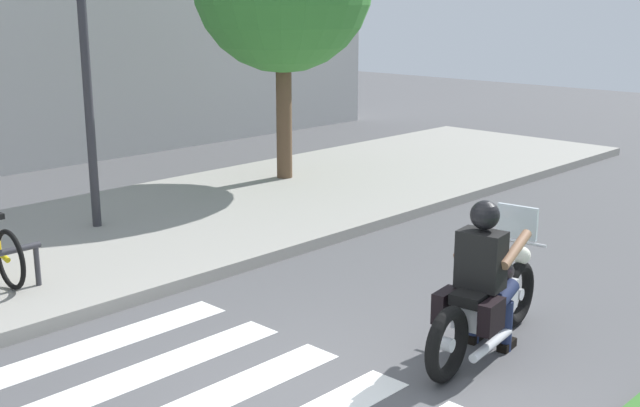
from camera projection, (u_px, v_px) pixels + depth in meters
The scene contains 8 objects.
ground_plane at pixel (339, 405), 6.38m from camera, with size 48.00×48.00×0.00m, color #4C4C4F.
sidewalk at pixel (28, 257), 9.84m from camera, with size 24.00×4.40×0.15m, color gray.
crosswalk_stripe_3 at pixel (203, 403), 6.40m from camera, with size 2.80×0.40×0.01m, color white.
crosswalk_stripe_4 at pixel (145, 372), 6.93m from camera, with size 2.80×0.40×0.01m, color white.
crosswalk_stripe_5 at pixel (96, 346), 7.47m from camera, with size 2.80×0.40×0.01m, color white.
motorcycle at pixel (487, 303), 7.27m from camera, with size 2.15×0.74×1.25m.
rider at pixel (485, 266), 7.12m from camera, with size 0.68×0.59×1.45m.
street_lamp at pixel (84, 35), 10.30m from camera, with size 0.28×0.28×4.50m.
Camera 1 is at (-4.29, -3.90, 3.12)m, focal length 44.90 mm.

